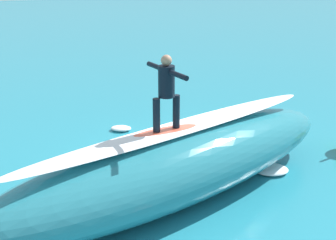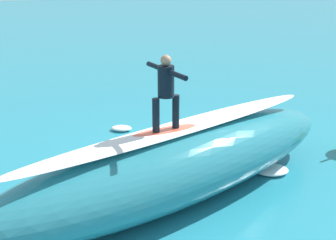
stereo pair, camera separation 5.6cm
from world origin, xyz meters
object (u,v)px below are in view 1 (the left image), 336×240
at_px(surfboard_paddling, 169,138).
at_px(surfer_paddling, 173,133).
at_px(surfer_riding, 166,87).
at_px(surfboard_riding, 167,131).

xyz_separation_m(surfboard_paddling, surfer_paddling, (-0.12, 0.01, 0.17)).
height_order(surfboard_paddling, surfer_paddling, surfer_paddling).
bearing_deg(surfer_riding, surfboard_riding, 0.00).
xyz_separation_m(surfer_riding, surfboard_paddling, (-1.32, -3.30, -2.54)).
distance_m(surfboard_riding, surfer_riding, 0.94).
bearing_deg(surfer_riding, surfer_paddling, -123.49).
relative_size(surfer_riding, surfboard_paddling, 0.74).
bearing_deg(surfer_paddling, surfer_riding, 70.05).
relative_size(surfboard_riding, surfer_paddling, 1.27).
bearing_deg(surfer_paddling, surfboard_riding, 70.05).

